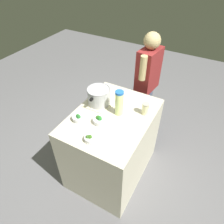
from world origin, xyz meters
The scene contains 10 objects.
ground_plane centered at (0.00, 0.00, 0.00)m, with size 8.00×8.00×0.00m, color slate.
counter_slab centered at (0.00, 0.00, 0.47)m, with size 1.06×0.79×0.94m, color beige.
dish_cloth centered at (0.11, 0.23, 0.94)m, with size 0.29×0.28×0.01m, color beige.
cooking_pot centered at (0.11, 0.23, 1.04)m, with size 0.32×0.25×0.19m.
lemonade_pitcher centered at (0.07, -0.05, 1.08)m, with size 0.09×0.09×0.28m.
mason_jar centered at (0.19, -0.29, 1.01)m, with size 0.07×0.07×0.14m.
broccoli_bowl_front centered at (-0.22, 0.26, 0.97)m, with size 0.14×0.14×0.08m.
broccoli_bowl_center centered at (-0.40, 0.01, 0.97)m, with size 0.10×0.10×0.07m.
broccoli_bowl_back centered at (-0.15, 0.06, 0.97)m, with size 0.14×0.14×0.08m.
person_cook centered at (0.84, -0.06, 0.86)m, with size 0.50×0.24×1.55m.
Camera 1 is at (-1.40, -0.77, 2.36)m, focal length 32.82 mm.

